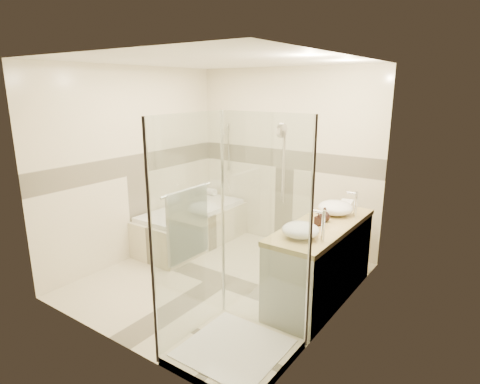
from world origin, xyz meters
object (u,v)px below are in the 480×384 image
Objects in this scene: vanity at (321,261)px; vessel_sink_far at (301,230)px; shower_enclosure at (228,296)px; amenity_bottle_b at (325,215)px; amenity_bottle_a at (318,219)px; vessel_sink_near at (336,208)px; bathtub at (192,224)px.

vessel_sink_far is (-0.02, -0.48, 0.50)m from vanity.
amenity_bottle_b is at bearing 78.58° from shower_enclosure.
shower_enclosure is at bearing -102.97° from vanity.
shower_enclosure is 1.29m from amenity_bottle_a.
vessel_sink_near is at bearing 80.64° from shower_enclosure.
vanity is 10.55× the size of amenity_bottle_b.
bathtub is at bearing 172.78° from amenity_bottle_b.
amenity_bottle_b is (-0.02, 0.08, 0.50)m from vanity.
vessel_sink_near is 0.30m from amenity_bottle_b.
shower_enclosure is at bearing -102.87° from amenity_bottle_a.
amenity_bottle_b is (2.13, -0.27, 0.62)m from bathtub.
amenity_bottle_b is at bearing 90.00° from amenity_bottle_a.
shower_enclosure is 14.61× the size of amenity_bottle_a.
amenity_bottle_b reaches higher than amenity_bottle_a.
vanity is 1.31m from shower_enclosure.
shower_enclosure is 0.94m from vessel_sink_far.
shower_enclosure is (1.86, -1.62, 0.20)m from bathtub.
amenity_bottle_b is (0.00, 0.16, 0.01)m from amenity_bottle_a.
shower_enclosure is at bearing -41.10° from bathtub.
amenity_bottle_b is (0.27, 1.35, 0.42)m from shower_enclosure.
vanity is 0.51m from amenity_bottle_b.
vessel_sink_far reaches higher than vanity.
vessel_sink_near is at bearing 90.00° from amenity_bottle_b.
vessel_sink_far is at bearing -90.00° from amenity_bottle_b.
shower_enclosure is at bearing -99.36° from vessel_sink_near.
vessel_sink_far is 2.34× the size of amenity_bottle_b.
bathtub is 4.38× the size of vessel_sink_near.
vanity is at bearing 75.49° from amenity_bottle_a.
amenity_bottle_a is at bearing 77.13° from shower_enclosure.
vanity is at bearing 77.03° from shower_enclosure.
vanity is at bearing -87.02° from vessel_sink_near.
vessel_sink_near is 2.53× the size of amenity_bottle_b.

